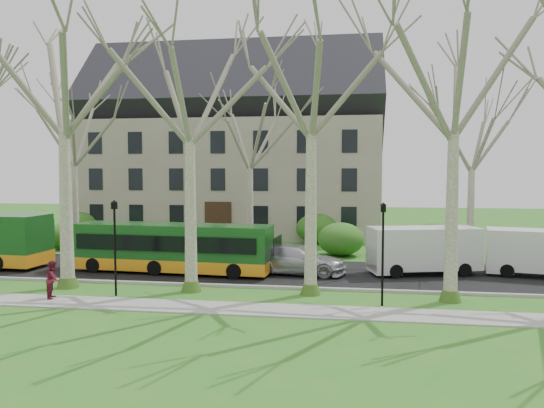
{
  "coord_description": "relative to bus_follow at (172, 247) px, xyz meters",
  "views": [
    {
      "loc": [
        4.65,
        -23.68,
        5.78
      ],
      "look_at": [
        0.66,
        3.0,
        4.04
      ],
      "focal_mm": 35.0,
      "sensor_mm": 36.0,
      "label": 1
    }
  ],
  "objects": [
    {
      "name": "sidewalk",
      "position": [
        5.2,
        -6.98,
        -1.43
      ],
      "size": [
        70.0,
        2.0,
        0.06
      ],
      "primitive_type": "cube",
      "color": "gray",
      "rests_on": "ground"
    },
    {
      "name": "tree_row_verge",
      "position": [
        5.2,
        -4.18,
        5.54
      ],
      "size": [
        49.0,
        7.0,
        14.0
      ],
      "color": "gray",
      "rests_on": "ground"
    },
    {
      "name": "hedges",
      "position": [
        0.53,
        9.52,
        -0.46
      ],
      "size": [
        30.6,
        8.6,
        2.0
      ],
      "color": "#275017",
      "rests_on": "ground"
    },
    {
      "name": "bus_follow",
      "position": [
        0.0,
        0.0,
        0.0
      ],
      "size": [
        11.3,
        3.1,
        2.79
      ],
      "primitive_type": null,
      "rotation": [
        0.0,
        0.0,
        -0.07
      ],
      "color": "#154C19",
      "rests_on": "road"
    },
    {
      "name": "building",
      "position": [
        -0.8,
        19.52,
        6.61
      ],
      "size": [
        26.5,
        12.2,
        16.0
      ],
      "color": "gray",
      "rests_on": "ground"
    },
    {
      "name": "sedan",
      "position": [
        6.91,
        0.57,
        -0.61
      ],
      "size": [
        5.68,
        2.86,
        1.58
      ],
      "primitive_type": "imported",
      "rotation": [
        0.0,
        0.0,
        1.45
      ],
      "color": "#B9B9BF",
      "rests_on": "road"
    },
    {
      "name": "pedestrian_b",
      "position": [
        -3.28,
        -6.49,
        -0.56
      ],
      "size": [
        0.84,
        0.96,
        1.67
      ],
      "primitive_type": "imported",
      "rotation": [
        0.0,
        0.0,
        1.86
      ],
      "color": "maroon",
      "rests_on": "sidewalk"
    },
    {
      "name": "tree_row_far",
      "position": [
        3.87,
        6.52,
        4.54
      ],
      "size": [
        33.0,
        7.0,
        12.0
      ],
      "color": "gray",
      "rests_on": "ground"
    },
    {
      "name": "curb",
      "position": [
        5.2,
        -2.98,
        -1.39
      ],
      "size": [
        80.0,
        0.25,
        0.14
      ],
      "primitive_type": "cube",
      "color": "#A5A39E",
      "rests_on": "ground"
    },
    {
      "name": "ground",
      "position": [
        5.2,
        -4.48,
        -1.46
      ],
      "size": [
        120.0,
        120.0,
        0.0
      ],
      "primitive_type": "plane",
      "color": "#2C7521",
      "rests_on": "ground"
    },
    {
      "name": "van_a",
      "position": [
        13.82,
        1.57,
        -0.11
      ],
      "size": [
        6.24,
        3.53,
        2.57
      ],
      "primitive_type": null,
      "rotation": [
        0.0,
        0.0,
        0.25
      ],
      "color": "silver",
      "rests_on": "road"
    },
    {
      "name": "lamp_row",
      "position": [
        5.2,
        -5.48,
        1.12
      ],
      "size": [
        36.22,
        0.22,
        4.3
      ],
      "color": "black",
      "rests_on": "ground"
    },
    {
      "name": "van_b",
      "position": [
        20.08,
        1.74,
        -0.15
      ],
      "size": [
        6.04,
        3.27,
        2.5
      ],
      "primitive_type": null,
      "rotation": [
        0.0,
        0.0,
        -0.22
      ],
      "color": "silver",
      "rests_on": "road"
    },
    {
      "name": "road",
      "position": [
        5.2,
        1.02,
        -1.43
      ],
      "size": [
        80.0,
        8.0,
        0.06
      ],
      "primitive_type": "cube",
      "color": "black",
      "rests_on": "ground"
    }
  ]
}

